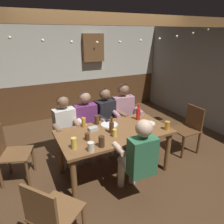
# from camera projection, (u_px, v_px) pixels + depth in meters

# --- Properties ---
(ground_plane) EXTENTS (6.63, 6.63, 0.00)m
(ground_plane) POSITION_uv_depth(u_px,v_px,m) (114.00, 170.00, 3.41)
(ground_plane) COLOR #4C331E
(back_wall_upper) EXTENTS (5.52, 0.12, 1.45)m
(back_wall_upper) POSITION_uv_depth(u_px,v_px,m) (63.00, 53.00, 5.13)
(back_wall_upper) COLOR beige
(back_wall_wainscot) EXTENTS (5.52, 0.12, 0.94)m
(back_wall_wainscot) POSITION_uv_depth(u_px,v_px,m) (67.00, 99.00, 5.57)
(back_wall_wainscot) COLOR brown
(back_wall_wainscot) RESTS_ON ground_plane
(ceiling_beam) EXTENTS (4.97, 0.14, 0.16)m
(ceiling_beam) POSITION_uv_depth(u_px,v_px,m) (107.00, 19.00, 2.76)
(ceiling_beam) COLOR brown
(dining_table) EXTENTS (1.72, 0.90, 0.73)m
(dining_table) POSITION_uv_depth(u_px,v_px,m) (114.00, 137.00, 3.18)
(dining_table) COLOR brown
(dining_table) RESTS_ON ground_plane
(person_0) EXTENTS (0.53, 0.54, 1.17)m
(person_0) POSITION_uv_depth(u_px,v_px,m) (66.00, 126.00, 3.49)
(person_0) COLOR silver
(person_0) RESTS_ON ground_plane
(person_1) EXTENTS (0.54, 0.50, 1.19)m
(person_1) POSITION_uv_depth(u_px,v_px,m) (87.00, 122.00, 3.65)
(person_1) COLOR #6B2D66
(person_1) RESTS_ON ground_plane
(person_2) EXTENTS (0.53, 0.58, 1.21)m
(person_2) POSITION_uv_depth(u_px,v_px,m) (107.00, 117.00, 3.82)
(person_2) COLOR black
(person_2) RESTS_ON ground_plane
(person_3) EXTENTS (0.57, 0.56, 1.26)m
(person_3) POSITION_uv_depth(u_px,v_px,m) (124.00, 113.00, 3.96)
(person_3) COLOR #B78493
(person_3) RESTS_ON ground_plane
(person_4) EXTENTS (0.50, 0.54, 1.21)m
(person_4) POSITION_uv_depth(u_px,v_px,m) (138.00, 157.00, 2.62)
(person_4) COLOR #33724C
(person_4) RESTS_ON ground_plane
(chair_empty_near_right) EXTENTS (0.56, 0.56, 0.88)m
(chair_empty_near_right) POSITION_uv_depth(u_px,v_px,m) (9.00, 153.00, 3.03)
(chair_empty_near_right) COLOR brown
(chair_empty_near_right) RESTS_ON ground_plane
(chair_empty_near_left) EXTENTS (0.46, 0.46, 0.88)m
(chair_empty_near_left) POSITION_uv_depth(u_px,v_px,m) (188.00, 128.00, 3.84)
(chair_empty_near_left) COLOR brown
(chair_empty_near_left) RESTS_ON ground_plane
(chair_empty_far_end) EXTENTS (0.62, 0.62, 0.88)m
(chair_empty_far_end) POSITION_uv_depth(u_px,v_px,m) (51.00, 216.00, 1.99)
(chair_empty_far_end) COLOR brown
(chair_empty_far_end) RESTS_ON ground_plane
(condiment_caddy) EXTENTS (0.14, 0.10, 0.05)m
(condiment_caddy) POSITION_uv_depth(u_px,v_px,m) (93.00, 129.00, 3.15)
(condiment_caddy) COLOR #B2B7BC
(condiment_caddy) RESTS_ON dining_table
(plate_0) EXTENTS (0.28, 0.28, 0.01)m
(plate_0) POSITION_uv_depth(u_px,v_px,m) (109.00, 125.00, 3.33)
(plate_0) COLOR white
(plate_0) RESTS_ON dining_table
(plate_1) EXTENTS (0.21, 0.21, 0.01)m
(plate_1) POSITION_uv_depth(u_px,v_px,m) (149.00, 123.00, 3.39)
(plate_1) COLOR white
(plate_1) RESTS_ON dining_table
(bottle_0) EXTENTS (0.07, 0.07, 0.26)m
(bottle_0) POSITION_uv_depth(u_px,v_px,m) (112.00, 127.00, 3.05)
(bottle_0) COLOR #593314
(bottle_0) RESTS_ON dining_table
(bottle_1) EXTENTS (0.07, 0.07, 0.28)m
(bottle_1) POSITION_uv_depth(u_px,v_px,m) (138.00, 114.00, 3.51)
(bottle_1) COLOR red
(bottle_1) RESTS_ON dining_table
(pint_glass_0) EXTENTS (0.08, 0.08, 0.14)m
(pint_glass_0) POSITION_uv_depth(u_px,v_px,m) (167.00, 126.00, 3.16)
(pint_glass_0) COLOR gold
(pint_glass_0) RESTS_ON dining_table
(pint_glass_1) EXTENTS (0.07, 0.07, 0.10)m
(pint_glass_1) POSITION_uv_depth(u_px,v_px,m) (87.00, 137.00, 2.86)
(pint_glass_1) COLOR #4C2D19
(pint_glass_1) RESTS_ON dining_table
(pint_glass_2) EXTENTS (0.06, 0.06, 0.12)m
(pint_glass_2) POSITION_uv_depth(u_px,v_px,m) (115.00, 133.00, 2.94)
(pint_glass_2) COLOR #E5C64C
(pint_glass_2) RESTS_ON dining_table
(pint_glass_3) EXTENTS (0.07, 0.07, 0.16)m
(pint_glass_3) POSITION_uv_depth(u_px,v_px,m) (84.00, 122.00, 3.25)
(pint_glass_3) COLOR gold
(pint_glass_3) RESTS_ON dining_table
(pint_glass_4) EXTENTS (0.08, 0.08, 0.15)m
(pint_glass_4) POSITION_uv_depth(u_px,v_px,m) (102.00, 142.00, 2.68)
(pint_glass_4) COLOR #4C2D19
(pint_glass_4) RESTS_ON dining_table
(pint_glass_5) EXTENTS (0.08, 0.08, 0.12)m
(pint_glass_5) POSITION_uv_depth(u_px,v_px,m) (91.00, 147.00, 2.59)
(pint_glass_5) COLOR white
(pint_glass_5) RESTS_ON dining_table
(pint_glass_6) EXTENTS (0.08, 0.08, 0.15)m
(pint_glass_6) POSITION_uv_depth(u_px,v_px,m) (97.00, 120.00, 3.35)
(pint_glass_6) COLOR #4C2D19
(pint_glass_6) RESTS_ON dining_table
(pint_glass_7) EXTENTS (0.07, 0.07, 0.15)m
(pint_glass_7) POSITION_uv_depth(u_px,v_px,m) (74.00, 143.00, 2.64)
(pint_glass_7) COLOR #E5C64C
(pint_glass_7) RESTS_ON dining_table
(wall_dart_cabinet) EXTENTS (0.56, 0.15, 0.70)m
(wall_dart_cabinet) POSITION_uv_depth(u_px,v_px,m) (93.00, 48.00, 5.31)
(wall_dart_cabinet) COLOR brown
(string_lights) EXTENTS (3.90, 0.04, 0.21)m
(string_lights) POSITION_uv_depth(u_px,v_px,m) (109.00, 37.00, 2.80)
(string_lights) COLOR #F9EAB2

